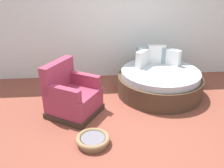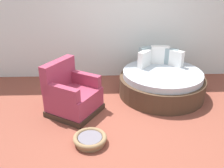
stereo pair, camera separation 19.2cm
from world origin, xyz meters
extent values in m
cube|color=brown|center=(0.00, 0.00, -0.01)|extent=(8.00, 8.00, 0.02)
cube|color=silver|center=(0.00, 2.16, 1.44)|extent=(8.00, 0.12, 2.88)
cylinder|color=#473323|center=(0.80, 1.06, 0.20)|extent=(1.72, 1.72, 0.39)
cylinder|color=#B2BCC6|center=(0.80, 1.06, 0.45)|extent=(1.59, 1.59, 0.12)
cube|color=white|center=(1.13, 1.38, 0.68)|extent=(0.32, 0.32, 0.33)
cube|color=gray|center=(1.02, 1.49, 0.69)|extent=(0.36, 0.27, 0.34)
cube|color=white|center=(0.82, 1.54, 0.70)|extent=(0.39, 0.14, 0.38)
cube|color=gray|center=(0.55, 1.53, 0.70)|extent=(0.39, 0.28, 0.37)
cube|color=white|center=(0.46, 1.34, 0.68)|extent=(0.31, 0.34, 0.34)
cube|color=#38281E|center=(-0.91, 0.41, 0.05)|extent=(1.10, 1.10, 0.10)
cube|color=#99334C|center=(-0.91, 0.41, 0.27)|extent=(1.04, 1.04, 0.34)
cube|color=#99334C|center=(-1.18, 0.57, 0.69)|extent=(0.53, 0.73, 0.50)
cube|color=#99334C|center=(-1.08, 0.14, 0.55)|extent=(0.65, 0.46, 0.22)
cube|color=#99334C|center=(-0.75, 0.69, 0.55)|extent=(0.65, 0.46, 0.22)
cylinder|color=#8E704C|center=(-0.60, -0.49, 0.03)|extent=(0.44, 0.44, 0.06)
torus|color=#8E704C|center=(-0.60, -0.49, 0.10)|extent=(0.51, 0.51, 0.07)
cylinder|color=slate|center=(-0.60, -0.49, 0.08)|extent=(0.36, 0.36, 0.05)
camera|label=1|loc=(-0.58, -3.55, 2.41)|focal=40.43mm
camera|label=2|loc=(-0.39, -3.56, 2.41)|focal=40.43mm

